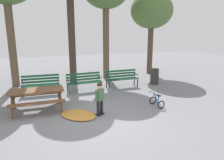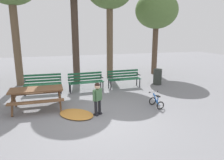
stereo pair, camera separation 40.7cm
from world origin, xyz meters
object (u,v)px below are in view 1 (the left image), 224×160
object	(u,v)px
picnic_table	(37,94)
park_bench_right	(122,77)
park_bench_far_left	(41,83)
child_standing	(100,96)
trash_bin	(154,76)
park_bench_left	(84,81)
kids_bicycle	(157,101)

from	to	relation	value
picnic_table	park_bench_right	bearing A→B (deg)	26.36
park_bench_far_left	child_standing	size ratio (longest dim) A/B	1.46
park_bench_right	trash_bin	world-z (taller)	park_bench_right
park_bench_right	child_standing	xyz separation A→B (m)	(-2.00, -3.07, 0.14)
picnic_table	park_bench_far_left	world-z (taller)	park_bench_far_left
park_bench_left	child_standing	bearing A→B (deg)	-91.89
park_bench_far_left	park_bench_right	distance (m)	3.80
park_bench_left	park_bench_right	size ratio (longest dim) A/B	1.01
park_bench_far_left	child_standing	world-z (taller)	child_standing
child_standing	trash_bin	xyz separation A→B (m)	(3.88, 3.13, -0.25)
picnic_table	trash_bin	size ratio (longest dim) A/B	2.24
picnic_table	child_standing	size ratio (longest dim) A/B	1.63
park_bench_left	child_standing	distance (m)	2.97
picnic_table	trash_bin	bearing A→B (deg)	19.07
park_bench_right	kids_bicycle	world-z (taller)	park_bench_right
picnic_table	park_bench_left	distance (m)	2.76
park_bench_right	child_standing	size ratio (longest dim) A/B	1.45
park_bench_left	kids_bicycle	bearing A→B (deg)	-53.37
picnic_table	child_standing	bearing A→B (deg)	-29.72
picnic_table	kids_bicycle	distance (m)	4.31
park_bench_far_left	picnic_table	bearing A→B (deg)	-94.47
park_bench_left	trash_bin	xyz separation A→B (m)	(3.78, 0.16, -0.11)
child_standing	kids_bicycle	distance (m)	2.27
park_bench_right	kids_bicycle	bearing A→B (deg)	-85.69
child_standing	trash_bin	size ratio (longest dim) A/B	1.37
picnic_table	kids_bicycle	size ratio (longest dim) A/B	3.10
picnic_table	park_bench_far_left	size ratio (longest dim) A/B	1.12
park_bench_right	kids_bicycle	size ratio (longest dim) A/B	2.76
park_bench_far_left	child_standing	xyz separation A→B (m)	(1.79, -3.14, 0.14)
child_standing	park_bench_left	bearing A→B (deg)	88.11
park_bench_right	kids_bicycle	xyz separation A→B (m)	(0.22, -2.97, -0.31)
park_bench_left	park_bench_right	distance (m)	1.91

